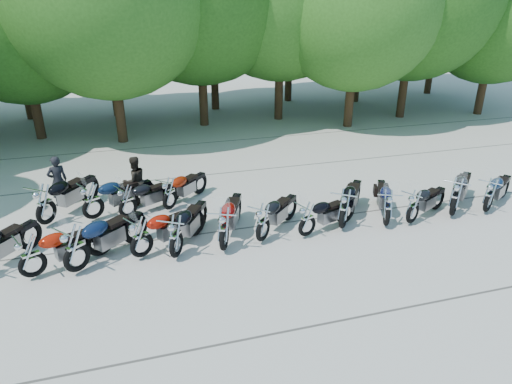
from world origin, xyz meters
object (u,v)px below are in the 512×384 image
object	(u,v)px
motorcycle_9	(387,207)
motorcycle_15	(127,200)
rider_0	(58,181)
rider_1	(135,181)
motorcycle_6	(263,221)
motorcycle_10	(414,206)
motorcycle_12	(490,194)
motorcycle_16	(169,193)
motorcycle_1	(31,255)
motorcycle_5	(224,228)
motorcycle_13	(45,203)
motorcycle_4	(176,235)
motorcycle_7	(307,218)
motorcycle_11	(456,196)
motorcycle_3	(141,236)
motorcycle_2	(75,247)
motorcycle_8	(344,208)
motorcycle_14	(92,200)

from	to	relation	value
motorcycle_9	motorcycle_15	xyz separation A→B (m)	(-7.15, 2.60, -0.04)
rider_0	rider_1	world-z (taller)	rider_0
motorcycle_6	motorcycle_10	world-z (taller)	motorcycle_6
motorcycle_12	motorcycle_16	xyz separation A→B (m)	(-9.36, 2.87, -0.03)
motorcycle_1	motorcycle_5	distance (m)	4.59
motorcycle_1	motorcycle_13	bearing A→B (deg)	-24.38
motorcycle_4	motorcycle_7	xyz separation A→B (m)	(3.59, 0.11, -0.08)
motorcycle_5	motorcycle_15	bearing A→B (deg)	-24.51
motorcycle_5	motorcycle_11	size ratio (longest dim) A/B	0.99
motorcycle_11	rider_0	size ratio (longest dim) A/B	1.52
motorcycle_3	rider_0	bearing A→B (deg)	-0.13
motorcycle_6	motorcycle_15	xyz separation A→B (m)	(-3.46, 2.50, -0.04)
motorcycle_12	motorcycle_2	bearing A→B (deg)	57.92
motorcycle_2	motorcycle_13	xyz separation A→B (m)	(-1.03, 2.86, 0.01)
motorcycle_3	motorcycle_4	size ratio (longest dim) A/B	0.97
motorcycle_11	rider_1	size ratio (longest dim) A/B	1.55
motorcycle_7	motorcycle_12	distance (m)	5.91
motorcycle_9	motorcycle_12	size ratio (longest dim) A/B	1.01
motorcycle_8	motorcycle_13	bearing A→B (deg)	20.79
motorcycle_6	motorcycle_15	bearing A→B (deg)	10.55
motorcycle_16	motorcycle_1	bearing A→B (deg)	84.66
motorcycle_9	motorcycle_10	world-z (taller)	motorcycle_9
motorcycle_3	motorcycle_11	distance (m)	9.16
motorcycle_11	motorcycle_13	bearing A→B (deg)	34.76
motorcycle_7	motorcycle_11	world-z (taller)	motorcycle_11
motorcycle_9	motorcycle_5	bearing A→B (deg)	25.17
motorcycle_4	motorcycle_8	distance (m)	4.78
motorcycle_12	motorcycle_13	xyz separation A→B (m)	(-12.89, 2.83, 0.09)
motorcycle_14	rider_0	distance (m)	1.83
motorcycle_6	rider_0	world-z (taller)	rider_0
motorcycle_12	motorcycle_14	bearing A→B (deg)	44.16
motorcycle_11	motorcycle_7	bearing A→B (deg)	47.68
motorcycle_14	motorcycle_7	bearing A→B (deg)	-143.31
motorcycle_10	motorcycle_11	size ratio (longest dim) A/B	0.86
motorcycle_8	motorcycle_15	size ratio (longest dim) A/B	1.15
motorcycle_4	motorcycle_14	size ratio (longest dim) A/B	1.00
motorcycle_4	motorcycle_8	xyz separation A→B (m)	(4.77, 0.27, 0.02)
motorcycle_2	motorcycle_10	xyz separation A→B (m)	(9.21, 0.01, -0.11)
motorcycle_4	motorcycle_15	world-z (taller)	motorcycle_4
motorcycle_10	motorcycle_14	size ratio (longest dim) A/B	0.90
motorcycle_13	rider_0	xyz separation A→B (m)	(0.22, 1.46, 0.09)
motorcycle_2	motorcycle_13	bearing A→B (deg)	-20.35
motorcycle_13	rider_1	world-z (taller)	rider_1
motorcycle_4	rider_1	world-z (taller)	rider_1
motorcycle_7	motorcycle_9	world-z (taller)	motorcycle_9
motorcycle_2	motorcycle_10	bearing A→B (deg)	-130.11
motorcycle_3	motorcycle_6	xyz separation A→B (m)	(3.19, -0.05, -0.01)
motorcycle_11	motorcycle_15	size ratio (longest dim) A/B	1.17
motorcycle_14	rider_1	distance (m)	1.53
motorcycle_10	rider_1	world-z (taller)	rider_1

